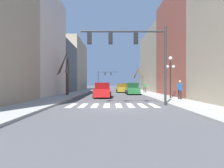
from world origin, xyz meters
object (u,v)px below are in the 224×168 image
object	(u,v)px
street_lamp_right_corner	(170,69)
traffic_signal_near	(134,47)
car_parked_right_mid	(132,89)
pedestrian_near_right_corner	(180,88)
street_tree_right_near	(66,77)
car_parked_left_far	(125,87)
car_driving_away_lane	(103,91)
street_tree_left_mid	(138,79)
pedestrian_on_right_sidewalk	(145,86)
traffic_signal_far	(104,76)
car_at_intersection	(104,87)
car_driving_toward_lane	(100,87)
pedestrian_on_left_sidewalk	(68,87)
car_parked_left_near	(122,88)

from	to	relation	value
street_lamp_right_corner	traffic_signal_near	bearing A→B (deg)	-133.01
car_parked_right_mid	pedestrian_near_right_corner	xyz separation A→B (m)	(3.41, -10.21, 0.41)
car_parked_right_mid	street_tree_right_near	distance (m)	10.20
car_parked_right_mid	street_tree_right_near	size ratio (longest dim) A/B	0.82
car_parked_left_far	car_driving_away_lane	bearing A→B (deg)	167.93
car_parked_right_mid	car_driving_away_lane	bearing A→B (deg)	144.72
street_tree_right_near	car_driving_away_lane	bearing A→B (deg)	-24.89
street_tree_left_mid	traffic_signal_near	bearing A→B (deg)	-99.36
car_parked_right_mid	street_lamp_right_corner	bearing A→B (deg)	-161.92
pedestrian_on_right_sidewalk	street_tree_left_mid	bearing A→B (deg)	85.04
traffic_signal_far	car_driving_away_lane	bearing A→B (deg)	-88.01
car_at_intersection	car_parked_left_far	bearing A→B (deg)	106.37
car_driving_away_lane	street_tree_left_mid	xyz separation A→B (m)	(7.29, 19.84, 2.00)
traffic_signal_far	car_driving_away_lane	world-z (taller)	traffic_signal_far
car_driving_toward_lane	street_tree_left_mid	world-z (taller)	street_tree_left_mid
car_at_intersection	pedestrian_on_right_sidewalk	size ratio (longest dim) A/B	2.31
car_parked_right_mid	pedestrian_near_right_corner	size ratio (longest dim) A/B	2.59
car_parked_left_far	car_at_intersection	distance (m)	5.13
car_driving_away_lane	pedestrian_near_right_corner	bearing A→B (deg)	62.15
pedestrian_on_left_sidewalk	pedestrian_near_right_corner	bearing A→B (deg)	-139.75
street_lamp_right_corner	car_driving_away_lane	world-z (taller)	street_lamp_right_corner
street_lamp_right_corner	car_parked_right_mid	size ratio (longest dim) A/B	0.92
traffic_signal_far	car_driving_toward_lane	xyz separation A→B (m)	(-0.85, -6.19, -3.24)
pedestrian_near_right_corner	pedestrian_on_left_sidewalk	world-z (taller)	pedestrian_near_right_corner
car_driving_toward_lane	pedestrian_on_right_sidewalk	xyz separation A→B (m)	(8.87, -17.05, 0.38)
car_driving_toward_lane	street_tree_right_near	distance (m)	24.17
car_driving_toward_lane	car_at_intersection	distance (m)	7.71
street_lamp_right_corner	car_driving_toward_lane	xyz separation A→B (m)	(-9.22, 29.05, -2.41)
pedestrian_on_right_sidewalk	car_parked_right_mid	bearing A→B (deg)	-132.92
pedestrian_on_right_sidewalk	car_driving_toward_lane	bearing A→B (deg)	114.65
car_parked_left_near	car_parked_right_mid	bearing A→B (deg)	-167.74
car_driving_toward_lane	car_parked_right_mid	distance (m)	21.07
car_parked_left_near	car_parked_right_mid	xyz separation A→B (m)	(1.29, -5.94, 0.04)
car_driving_toward_lane	street_tree_left_mid	distance (m)	11.43
traffic_signal_near	pedestrian_on_right_sidewalk	xyz separation A→B (m)	(4.13, 16.80, -3.31)
car_driving_toward_lane	car_parked_left_far	distance (m)	8.78
car_driving_toward_lane	street_tree_left_mid	size ratio (longest dim) A/B	0.86
pedestrian_on_left_sidewalk	street_tree_right_near	distance (m)	1.52
traffic_signal_near	street_lamp_right_corner	distance (m)	6.70
car_driving_away_lane	car_parked_left_far	bearing A→B (deg)	167.93
traffic_signal_far	pedestrian_near_right_corner	bearing A→B (deg)	-76.35
car_driving_away_lane	street_lamp_right_corner	bearing A→B (deg)	68.68
car_parked_left_near	car_parked_right_mid	distance (m)	6.08
car_parked_left_far	pedestrian_on_left_sidewalk	size ratio (longest dim) A/B	2.61
car_parked_right_mid	street_tree_right_near	xyz separation A→B (m)	(-9.29, -3.81, 1.77)
car_parked_right_mid	pedestrian_on_right_sidewalk	xyz separation A→B (m)	(2.57, 3.05, 0.38)
street_lamp_right_corner	car_parked_left_far	distance (m)	23.23
traffic_signal_near	street_tree_right_near	bearing A→B (deg)	127.88
street_lamp_right_corner	car_driving_away_lane	xyz separation A→B (m)	(-7.25, 2.83, -2.41)
pedestrian_on_right_sidewalk	pedestrian_on_left_sidewalk	xyz separation A→B (m)	(-11.83, -6.36, -0.04)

